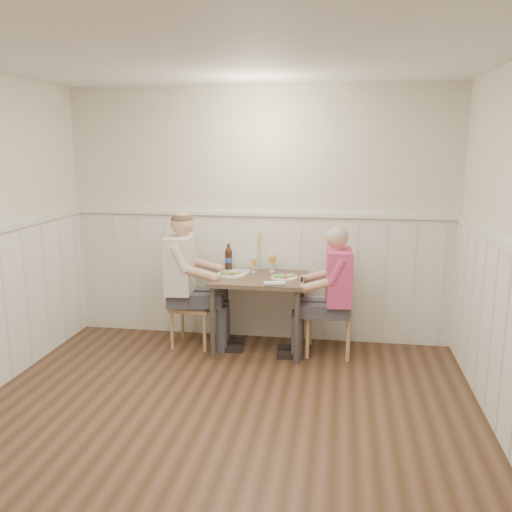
# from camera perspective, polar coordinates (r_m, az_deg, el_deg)

# --- Properties ---
(ground_plane) EXTENTS (4.50, 4.50, 0.00)m
(ground_plane) POSITION_cam_1_polar(r_m,az_deg,el_deg) (3.91, -5.03, -19.51)
(ground_plane) COLOR #422A18
(room_shell) EXTENTS (4.04, 4.54, 2.60)m
(room_shell) POSITION_cam_1_polar(r_m,az_deg,el_deg) (3.38, -5.49, 3.07)
(room_shell) COLOR silver
(room_shell) RESTS_ON ground
(wainscot) EXTENTS (4.00, 4.49, 1.34)m
(wainscot) POSITION_cam_1_polar(r_m,az_deg,el_deg) (4.23, -2.93, -6.70)
(wainscot) COLOR silver
(wainscot) RESTS_ON ground
(dining_table) EXTENTS (0.90, 0.70, 0.75)m
(dining_table) POSITION_cam_1_polar(r_m,az_deg,el_deg) (5.32, 0.34, -3.29)
(dining_table) COLOR brown
(dining_table) RESTS_ON ground
(chair_right) EXTENTS (0.45, 0.45, 0.95)m
(chair_right) POSITION_cam_1_polar(r_m,az_deg,el_deg) (5.33, 8.34, -4.88)
(chair_right) COLOR #A08954
(chair_right) RESTS_ON ground
(chair_left) EXTENTS (0.40, 0.40, 0.84)m
(chair_left) POSITION_cam_1_polar(r_m,az_deg,el_deg) (5.56, -7.22, -4.79)
(chair_left) COLOR #A08954
(chair_left) RESTS_ON ground
(man_in_pink) EXTENTS (0.62, 0.43, 1.30)m
(man_in_pink) POSITION_cam_1_polar(r_m,az_deg,el_deg) (5.23, 8.19, -4.84)
(man_in_pink) COLOR #3F3F47
(man_in_pink) RESTS_ON ground
(diner_cream) EXTENTS (0.68, 0.47, 1.40)m
(diner_cream) POSITION_cam_1_polar(r_m,az_deg,el_deg) (5.45, -7.47, -3.66)
(diner_cream) COLOR #3F3F47
(diner_cream) RESTS_ON ground
(plate_man) EXTENTS (0.26, 0.26, 0.07)m
(plate_man) POSITION_cam_1_polar(r_m,az_deg,el_deg) (5.23, 2.89, -2.17)
(plate_man) COLOR white
(plate_man) RESTS_ON dining_table
(plate_diner) EXTENTS (0.28, 0.28, 0.07)m
(plate_diner) POSITION_cam_1_polar(r_m,az_deg,el_deg) (5.35, -2.74, -1.83)
(plate_diner) COLOR white
(plate_diner) RESTS_ON dining_table
(beer_glass_a) EXTENTS (0.08, 0.08, 0.19)m
(beer_glass_a) POSITION_cam_1_polar(r_m,az_deg,el_deg) (5.48, 1.73, -0.35)
(beer_glass_a) COLOR silver
(beer_glass_a) RESTS_ON dining_table
(beer_glass_b) EXTENTS (0.07, 0.07, 0.17)m
(beer_glass_b) POSITION_cam_1_polar(r_m,az_deg,el_deg) (5.46, -0.28, -0.60)
(beer_glass_b) COLOR silver
(beer_glass_b) RESTS_ON dining_table
(beer_bottle) EXTENTS (0.08, 0.08, 0.27)m
(beer_bottle) POSITION_cam_1_polar(r_m,az_deg,el_deg) (5.58, -2.90, -0.25)
(beer_bottle) COLOR #301C10
(beer_bottle) RESTS_ON dining_table
(rolled_napkin) EXTENTS (0.20, 0.08, 0.04)m
(rolled_napkin) POSITION_cam_1_polar(r_m,az_deg,el_deg) (4.96, 1.96, -2.91)
(rolled_napkin) COLOR white
(rolled_napkin) RESTS_ON dining_table
(grass_vase) EXTENTS (0.05, 0.05, 0.42)m
(grass_vase) POSITION_cam_1_polar(r_m,az_deg,el_deg) (5.56, 0.09, 0.48)
(grass_vase) COLOR silver
(grass_vase) RESTS_ON dining_table
(gingham_mat) EXTENTS (0.28, 0.23, 0.01)m
(gingham_mat) POSITION_cam_1_polar(r_m,az_deg,el_deg) (5.52, -2.06, -1.62)
(gingham_mat) COLOR #5079BF
(gingham_mat) RESTS_ON dining_table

